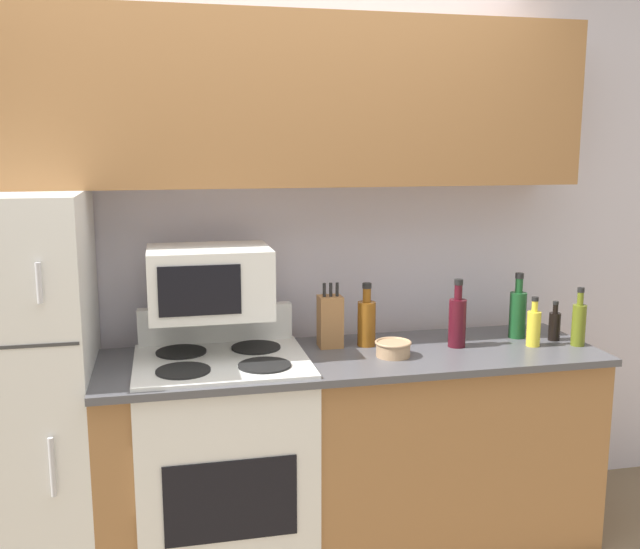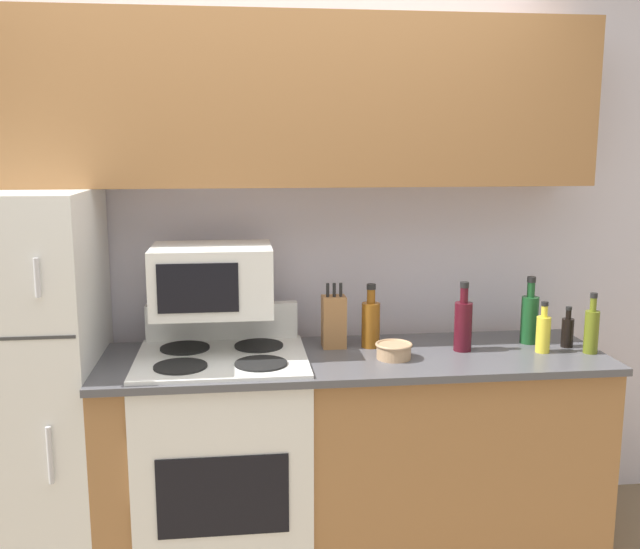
{
  "view_description": "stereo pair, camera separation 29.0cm",
  "coord_description": "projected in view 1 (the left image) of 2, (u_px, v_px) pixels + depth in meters",
  "views": [
    {
      "loc": [
        -0.42,
        -2.52,
        1.75
      ],
      "look_at": [
        0.2,
        0.26,
        1.24
      ],
      "focal_mm": 40.0,
      "sensor_mm": 36.0,
      "label": 1
    },
    {
      "loc": [
        -0.14,
        -2.57,
        1.75
      ],
      "look_at": [
        0.2,
        0.26,
        1.24
      ],
      "focal_mm": 40.0,
      "sensor_mm": 36.0,
      "label": 2
    }
  ],
  "objects": [
    {
      "name": "bottle_whiskey",
      "position": [
        367.0,
        321.0,
        3.12
      ],
      "size": [
        0.08,
        0.08,
        0.28
      ],
      "color": "brown",
      "rests_on": "lower_cabinets"
    },
    {
      "name": "bottle_olive_oil",
      "position": [
        579.0,
        323.0,
        3.12
      ],
      "size": [
        0.06,
        0.06,
        0.26
      ],
      "color": "#5B6619",
      "rests_on": "lower_cabinets"
    },
    {
      "name": "refrigerator",
      "position": [
        3.0,
        395.0,
        2.79
      ],
      "size": [
        0.7,
        0.72,
        1.58
      ],
      "color": "white",
      "rests_on": "ground_plane"
    },
    {
      "name": "bottle_wine_green",
      "position": [
        518.0,
        312.0,
        3.25
      ],
      "size": [
        0.08,
        0.08,
        0.3
      ],
      "color": "#194C23",
      "rests_on": "lower_cabinets"
    },
    {
      "name": "wall_back",
      "position": [
        256.0,
        251.0,
        3.29
      ],
      "size": [
        8.0,
        0.05,
        2.55
      ],
      "color": "silver",
      "rests_on": "ground_plane"
    },
    {
      "name": "lower_cabinets",
      "position": [
        352.0,
        451.0,
        3.1
      ],
      "size": [
        2.12,
        0.63,
        0.89
      ],
      "color": "#9E6B3D",
      "rests_on": "ground_plane"
    },
    {
      "name": "microwave",
      "position": [
        209.0,
        281.0,
        2.92
      ],
      "size": [
        0.49,
        0.38,
        0.28
      ],
      "color": "white",
      "rests_on": "stove"
    },
    {
      "name": "bottle_soy_sauce",
      "position": [
        555.0,
        325.0,
        3.21
      ],
      "size": [
        0.05,
        0.05,
        0.18
      ],
      "color": "black",
      "rests_on": "lower_cabinets"
    },
    {
      "name": "bottle_cooking_spray",
      "position": [
        534.0,
        327.0,
        3.11
      ],
      "size": [
        0.06,
        0.06,
        0.22
      ],
      "color": "gold",
      "rests_on": "lower_cabinets"
    },
    {
      "name": "upper_cabinets",
      "position": [
        260.0,
        102.0,
        2.99
      ],
      "size": [
        2.81,
        0.34,
        0.71
      ],
      "color": "#9E6B3D",
      "rests_on": "refrigerator"
    },
    {
      "name": "bowl",
      "position": [
        393.0,
        348.0,
        2.97
      ],
      "size": [
        0.15,
        0.15,
        0.07
      ],
      "color": "tan",
      "rests_on": "lower_cabinets"
    },
    {
      "name": "stove",
      "position": [
        224.0,
        459.0,
        2.97
      ],
      "size": [
        0.7,
        0.61,
        1.06
      ],
      "color": "white",
      "rests_on": "ground_plane"
    },
    {
      "name": "bottle_wine_red",
      "position": [
        457.0,
        320.0,
        3.1
      ],
      "size": [
        0.08,
        0.08,
        0.3
      ],
      "color": "#470F19",
      "rests_on": "lower_cabinets"
    },
    {
      "name": "knife_block",
      "position": [
        330.0,
        321.0,
        3.1
      ],
      "size": [
        0.1,
        0.09,
        0.29
      ],
      "color": "#9E6B3D",
      "rests_on": "lower_cabinets"
    }
  ]
}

